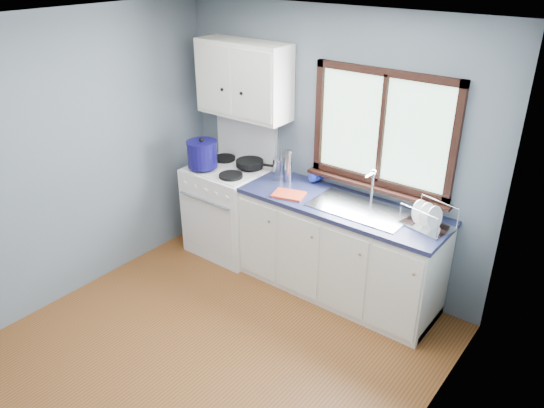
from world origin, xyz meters
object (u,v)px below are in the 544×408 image
Objects in this scene: skillet at (250,163)px; gas_range at (230,207)px; sink at (359,215)px; stockpot at (202,154)px; utensil_crock at (279,166)px; thermos at (288,166)px; base_cabinets at (338,254)px; dish_rack at (427,220)px.

gas_range is at bearing -164.70° from skillet.
sink is 2.19× the size of stockpot.
utensil_crock is 0.23m from thermos.
gas_range is 1.53m from sink.
sink is at bearing -0.13° from base_cabinets.
skillet is (-1.12, 0.11, 0.58)m from base_cabinets.
thermos is at bearing -167.85° from dish_rack.
skillet is at bearing -167.72° from dish_rack.
sink is 1.31m from skillet.
base_cabinets is 4.76× the size of utensil_crock.
base_cabinets is at bearing 0.82° from gas_range.
stockpot reaches higher than base_cabinets.
base_cabinets is at bearing 7.53° from stockpot.
stockpot reaches higher than dish_rack.
base_cabinets is 1.04m from utensil_crock.
thermos reaches higher than skillet.
stockpot is 0.76m from utensil_crock.
utensil_crock reaches higher than sink.
dish_rack is (2.05, 0.08, 0.48)m from gas_range.
gas_range is 0.54m from skillet.
utensil_crock is (0.29, 0.09, 0.01)m from skillet.
utensil_crock reaches higher than base_cabinets.
utensil_crock reaches higher than stockpot.
dish_rack is (1.39, -0.04, -0.11)m from thermos.
dish_rack reaches higher than skillet.
sink reaches higher than base_cabinets.
stockpot is at bearing -159.77° from dish_rack.
utensil_crock is 0.91× the size of dish_rack.
gas_range is 0.73m from utensil_crock.
stockpot is at bearing -134.30° from gas_range.
base_cabinets is 4.22× the size of skillet.
sink reaches higher than skillet.
sink is 1.97× the size of dish_rack.
dish_rack is (1.87, -0.05, -0.02)m from skillet.
thermos is at bearing -28.52° from utensil_crock.
skillet is at bearing 178.97° from thermos.
gas_range is 0.74× the size of base_cabinets.
gas_range reaches higher than skillet.
thermos is (0.19, -0.10, 0.08)m from utensil_crock.
dish_rack is at bearing -20.35° from skillet.
utensil_crock is at bearing 31.41° from stockpot.
stockpot is (-1.48, -0.20, 0.68)m from base_cabinets.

